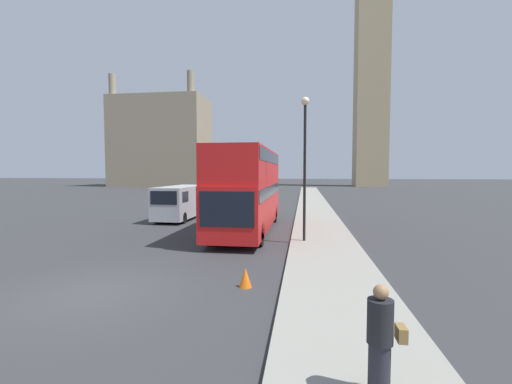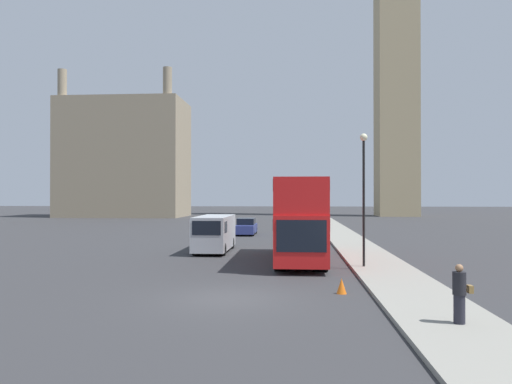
{
  "view_description": "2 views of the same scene",
  "coord_description": "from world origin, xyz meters",
  "px_view_note": "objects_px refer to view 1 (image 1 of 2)",
  "views": [
    {
      "loc": [
        5.58,
        -8.15,
        3.22
      ],
      "look_at": [
        3.09,
        9.52,
        2.16
      ],
      "focal_mm": 24.0,
      "sensor_mm": 36.0,
      "label": 1
    },
    {
      "loc": [
        2.28,
        -16.94,
        3.5
      ],
      "look_at": [
        -0.45,
        18.92,
        3.79
      ],
      "focal_mm": 35.0,
      "sensor_mm": 36.0,
      "label": 2
    }
  ],
  "objects_px": {
    "red_double_decker_bus": "(248,186)",
    "street_lamp": "(305,148)",
    "clock_tower": "(372,26)",
    "pedestrian": "(381,341)",
    "parked_sedan": "(233,195)",
    "white_van": "(181,201)"
  },
  "relations": [
    {
      "from": "clock_tower",
      "to": "pedestrian",
      "type": "xyz_separation_m",
      "value": [
        -13.44,
        -74.75,
        -34.15
      ]
    },
    {
      "from": "street_lamp",
      "to": "parked_sedan",
      "type": "bearing_deg",
      "value": 110.08
    },
    {
      "from": "red_double_decker_bus",
      "to": "pedestrian",
      "type": "distance_m",
      "value": 14.1
    },
    {
      "from": "clock_tower",
      "to": "pedestrian",
      "type": "bearing_deg",
      "value": -100.19
    },
    {
      "from": "clock_tower",
      "to": "red_double_decker_bus",
      "type": "distance_m",
      "value": 71.63
    },
    {
      "from": "red_double_decker_bus",
      "to": "white_van",
      "type": "xyz_separation_m",
      "value": [
        -5.31,
        4.04,
        -1.22
      ]
    },
    {
      "from": "clock_tower",
      "to": "red_double_decker_bus",
      "type": "height_order",
      "value": "clock_tower"
    },
    {
      "from": "street_lamp",
      "to": "parked_sedan",
      "type": "height_order",
      "value": "street_lamp"
    },
    {
      "from": "red_double_decker_bus",
      "to": "parked_sedan",
      "type": "height_order",
      "value": "red_double_decker_bus"
    },
    {
      "from": "street_lamp",
      "to": "parked_sedan",
      "type": "distance_m",
      "value": 22.53
    },
    {
      "from": "red_double_decker_bus",
      "to": "street_lamp",
      "type": "height_order",
      "value": "street_lamp"
    },
    {
      "from": "white_van",
      "to": "parked_sedan",
      "type": "xyz_separation_m",
      "value": [
        0.67,
        14.02,
        -0.53
      ]
    },
    {
      "from": "street_lamp",
      "to": "clock_tower",
      "type": "bearing_deg",
      "value": 77.3
    },
    {
      "from": "clock_tower",
      "to": "pedestrian",
      "type": "height_order",
      "value": "clock_tower"
    },
    {
      "from": "parked_sedan",
      "to": "street_lamp",
      "type": "bearing_deg",
      "value": -69.92
    },
    {
      "from": "pedestrian",
      "to": "street_lamp",
      "type": "bearing_deg",
      "value": 95.51
    },
    {
      "from": "street_lamp",
      "to": "red_double_decker_bus",
      "type": "bearing_deg",
      "value": 136.58
    },
    {
      "from": "street_lamp",
      "to": "pedestrian",
      "type": "bearing_deg",
      "value": -84.49
    },
    {
      "from": "white_van",
      "to": "pedestrian",
      "type": "xyz_separation_m",
      "value": [
        9.33,
        -17.47,
        -0.28
      ]
    },
    {
      "from": "white_van",
      "to": "street_lamp",
      "type": "bearing_deg",
      "value": -39.62
    },
    {
      "from": "clock_tower",
      "to": "white_van",
      "type": "height_order",
      "value": "clock_tower"
    },
    {
      "from": "clock_tower",
      "to": "parked_sedan",
      "type": "height_order",
      "value": "clock_tower"
    }
  ]
}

